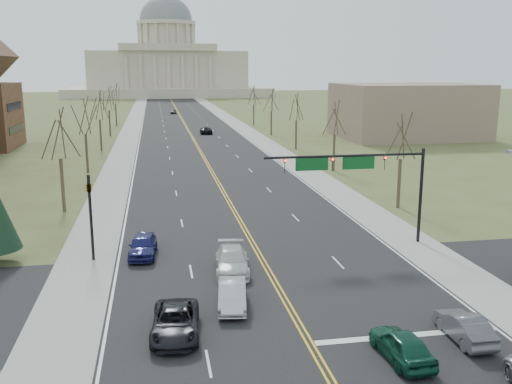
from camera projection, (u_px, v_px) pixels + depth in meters
name	position (u px, v px, depth m)	size (l,w,h in m)	color
ground	(305.00, 335.00, 28.42)	(600.00, 600.00, 0.00)	#4A4F27
road	(185.00, 124.00, 134.20)	(20.00, 380.00, 0.01)	black
cross_road	(279.00, 289.00, 34.19)	(120.00, 14.00, 0.01)	black
sidewalk_left	(133.00, 125.00, 132.15)	(4.00, 380.00, 0.03)	gray
sidewalk_right	(235.00, 123.00, 136.25)	(4.00, 380.00, 0.03)	gray
center_line	(185.00, 124.00, 134.20)	(0.42, 380.00, 0.01)	gold
edge_line_left	(142.00, 124.00, 132.53)	(0.15, 380.00, 0.01)	silver
edge_line_right	(226.00, 123.00, 135.88)	(0.15, 380.00, 0.01)	silver
stop_bar	(407.00, 335.00, 28.31)	(9.50, 0.50, 0.01)	silver
capitol	(167.00, 65.00, 265.71)	(90.00, 60.00, 50.00)	#AFA792
signal_mast	(358.00, 170.00, 41.44)	(12.12, 0.44, 7.20)	black
signal_left	(90.00, 208.00, 38.64)	(0.32, 0.36, 6.00)	black
tree_r_0	(401.00, 139.00, 52.75)	(3.74, 3.74, 8.50)	#372E20
tree_l_0	(59.00, 137.00, 51.21)	(3.96, 3.96, 9.00)	#372E20
tree_r_1	(335.00, 120.00, 71.98)	(3.74, 3.74, 8.50)	#372E20
tree_l_1	(85.00, 118.00, 70.44)	(3.96, 3.96, 9.00)	#372E20
tree_r_2	(296.00, 109.00, 91.22)	(3.74, 3.74, 8.50)	#372E20
tree_l_2	(99.00, 107.00, 89.68)	(3.96, 3.96, 9.00)	#372E20
tree_r_3	(271.00, 101.00, 110.45)	(3.74, 3.74, 8.50)	#372E20
tree_l_3	(108.00, 100.00, 108.91)	(3.96, 3.96, 9.00)	#372E20
tree_r_4	(254.00, 96.00, 129.68)	(3.74, 3.74, 8.50)	#372E20
tree_l_4	(115.00, 95.00, 128.14)	(3.96, 3.96, 9.00)	#372E20
bldg_right_mass	(407.00, 111.00, 107.28)	(25.00, 20.00, 10.00)	#7B6457
car_nb_inner_lead	(402.00, 345.00, 25.85)	(1.68, 4.18, 1.42)	#0E402D
car_nb_outer_lead	(464.00, 327.00, 27.77)	(1.42, 4.07, 1.34)	#4F5257
car_sb_inner_lead	(232.00, 295.00, 31.56)	(1.49, 4.29, 1.41)	#B0B2B8
car_sb_outer_lead	(175.00, 322.00, 28.21)	(2.31, 5.00, 1.39)	black
car_sb_inner_second	(232.00, 261.00, 36.97)	(2.10, 5.17, 1.50)	beige
car_sb_outer_second	(143.00, 245.00, 40.06)	(1.83, 4.54, 1.55)	navy
car_far_nb	(206.00, 130.00, 114.19)	(2.32, 5.03, 1.40)	black
car_far_sb	(174.00, 111.00, 162.94)	(1.64, 4.08, 1.39)	#4A4B51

